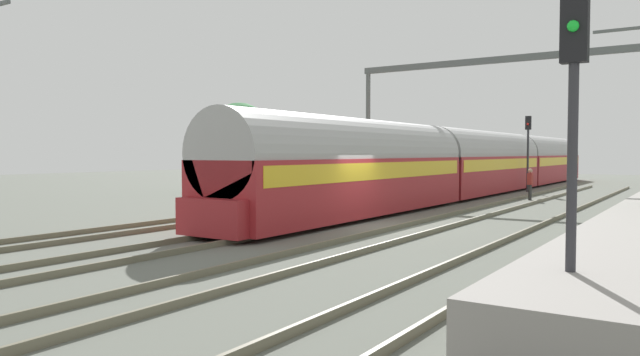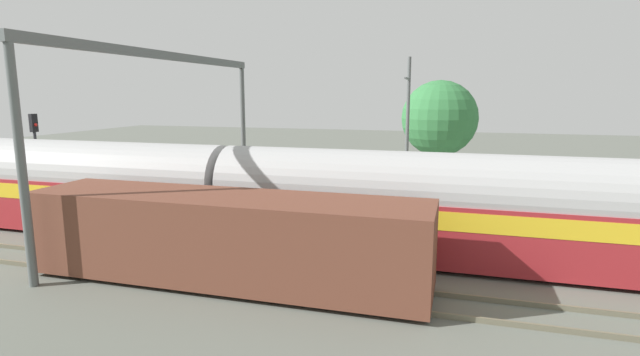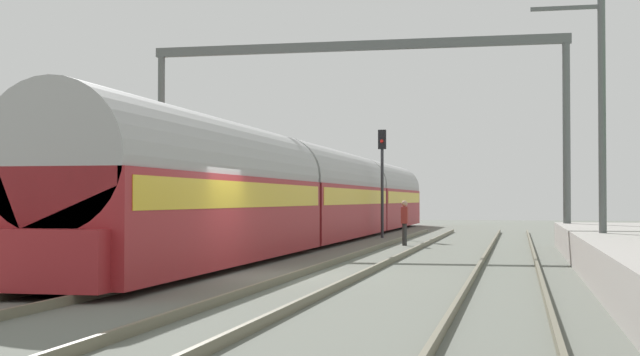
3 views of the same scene
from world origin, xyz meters
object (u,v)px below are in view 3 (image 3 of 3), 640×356
railway_signal_far (382,169)px  passenger_train (327,195)px  freight_car (152,208)px  person_crossing (405,219)px  catenary_gantry (354,93)px

railway_signal_far → passenger_train: bearing=-120.0°
passenger_train → freight_car: (-3.92, -10.10, -0.50)m
person_crossing → railway_signal_far: size_ratio=0.34×
freight_car → person_crossing: (7.73, 6.38, -0.44)m
freight_car → passenger_train: bearing=68.8°
passenger_train → person_crossing: (3.81, -3.72, -0.94)m
freight_car → person_crossing: bearing=39.5°
passenger_train → person_crossing: passenger_train is taller
passenger_train → catenary_gantry: (1.96, -4.34, 3.91)m
freight_car → catenary_gantry: size_ratio=0.80×
freight_car → person_crossing: freight_car is taller
passenger_train → freight_car: bearing=-111.2°
passenger_train → freight_car: passenger_train is taller
catenary_gantry → railway_signal_far: bearing=90.3°
passenger_train → catenary_gantry: size_ratio=3.05×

